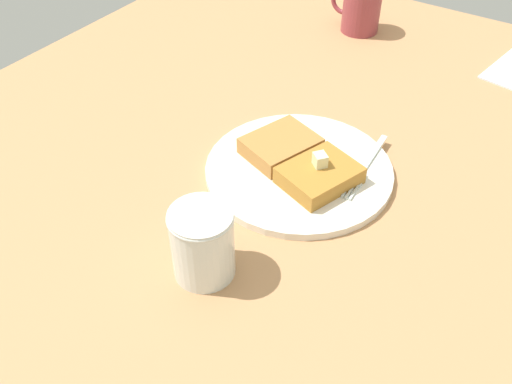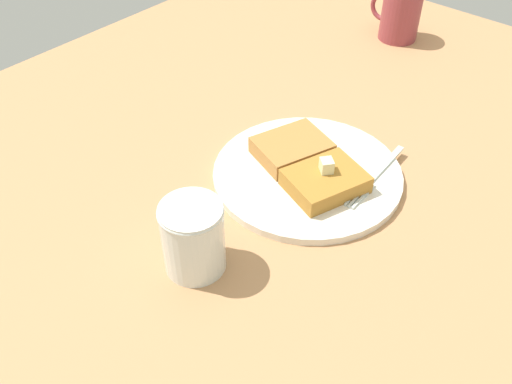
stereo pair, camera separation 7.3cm
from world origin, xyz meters
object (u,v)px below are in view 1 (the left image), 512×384
plate (299,170)px  syrup_jar (203,246)px  fork (363,169)px  coffee_mug (361,7)px

plate → syrup_jar: 22.29cm
fork → syrup_jar: syrup_jar is taller
plate → coffee_mug: bearing=-74.6°
plate → fork: size_ratio=1.68×
plate → fork: 9.09cm
fork → syrup_jar: bearing=72.6°
plate → syrup_jar: size_ratio=2.88×
fork → coffee_mug: size_ratio=1.52×
plate → syrup_jar: bearing=89.2°
plate → syrup_jar: syrup_jar is taller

